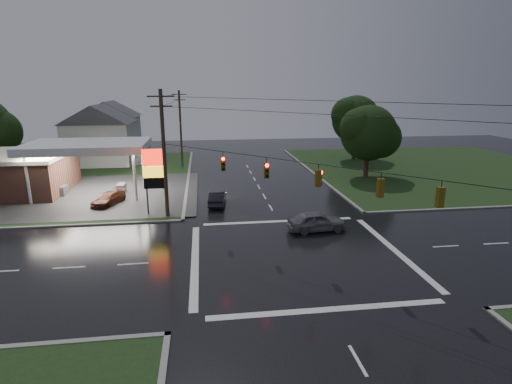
{
  "coord_description": "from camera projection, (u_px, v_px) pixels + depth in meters",
  "views": [
    {
      "loc": [
        -6.22,
        -24.79,
        11.34
      ],
      "look_at": [
        -2.11,
        5.81,
        3.0
      ],
      "focal_mm": 28.0,
      "sensor_mm": 36.0,
      "label": 1
    }
  ],
  "objects": [
    {
      "name": "traffic_signals",
      "position": [
        301.0,
        162.0,
        25.77
      ],
      "size": [
        26.87,
        26.87,
        1.47
      ],
      "color": "black",
      "rests_on": "ground"
    },
    {
      "name": "car_pump",
      "position": [
        108.0,
        199.0,
        38.72
      ],
      "size": [
        3.21,
        4.48,
        1.2
      ],
      "primitive_type": "imported",
      "rotation": [
        0.0,
        0.0,
        -0.41
      ],
      "color": "#512212",
      "rests_on": "ground"
    },
    {
      "name": "house_far",
      "position": [
        111.0,
        126.0,
        69.43
      ],
      "size": [
        11.05,
        8.48,
        8.6
      ],
      "color": "silver",
      "rests_on": "ground"
    },
    {
      "name": "grass_nw",
      "position": [
        42.0,
        180.0,
        49.0
      ],
      "size": [
        36.0,
        36.0,
        0.08
      ],
      "primitive_type": "cube",
      "color": "#1D3015",
      "rests_on": "ground"
    },
    {
      "name": "utility_pole_n",
      "position": [
        180.0,
        124.0,
        61.19
      ],
      "size": [
        2.2,
        0.32,
        10.5
      ],
      "color": "#382619",
      "rests_on": "ground"
    },
    {
      "name": "utility_pole_nw",
      "position": [
        164.0,
        153.0,
        33.85
      ],
      "size": [
        2.2,
        0.32,
        11.0
      ],
      "color": "#382619",
      "rests_on": "ground"
    },
    {
      "name": "tree_ne_far",
      "position": [
        357.0,
        120.0,
        60.6
      ],
      "size": [
        8.46,
        7.2,
        9.8
      ],
      "color": "black",
      "rests_on": "ground"
    },
    {
      "name": "gas_station",
      "position": [
        19.0,
        170.0,
        42.36
      ],
      "size": [
        26.2,
        18.0,
        5.6
      ],
      "color": "#2D2D2D",
      "rests_on": "ground"
    },
    {
      "name": "grass_ne",
      "position": [
        436.0,
        168.0,
        55.69
      ],
      "size": [
        36.0,
        36.0,
        0.08
      ],
      "primitive_type": "cube",
      "color": "#1D3015",
      "rests_on": "ground"
    },
    {
      "name": "car_crossing",
      "position": [
        316.0,
        221.0,
        31.82
      ],
      "size": [
        4.75,
        2.19,
        1.58
      ],
      "primitive_type": "imported",
      "rotation": [
        0.0,
        0.0,
        1.64
      ],
      "color": "slate",
      "rests_on": "ground"
    },
    {
      "name": "house_near",
      "position": [
        100.0,
        134.0,
        58.08
      ],
      "size": [
        11.05,
        8.48,
        8.6
      ],
      "color": "silver",
      "rests_on": "ground"
    },
    {
      "name": "ground",
      "position": [
        298.0,
        255.0,
        27.48
      ],
      "size": [
        120.0,
        120.0,
        0.0
      ],
      "primitive_type": "plane",
      "color": "black",
      "rests_on": "ground"
    },
    {
      "name": "car_north",
      "position": [
        217.0,
        198.0,
        38.7
      ],
      "size": [
        1.92,
        4.34,
        1.38
      ],
      "primitive_type": "imported",
      "rotation": [
        0.0,
        0.0,
        3.03
      ],
      "color": "black",
      "rests_on": "ground"
    },
    {
      "name": "tree_ne_near",
      "position": [
        370.0,
        133.0,
        48.89
      ],
      "size": [
        7.99,
        6.8,
        8.98
      ],
      "color": "black",
      "rests_on": "ground"
    },
    {
      "name": "pylon_sign",
      "position": [
        155.0,
        170.0,
        35.13
      ],
      "size": [
        2.0,
        0.35,
        6.0
      ],
      "color": "#59595E",
      "rests_on": "ground"
    }
  ]
}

